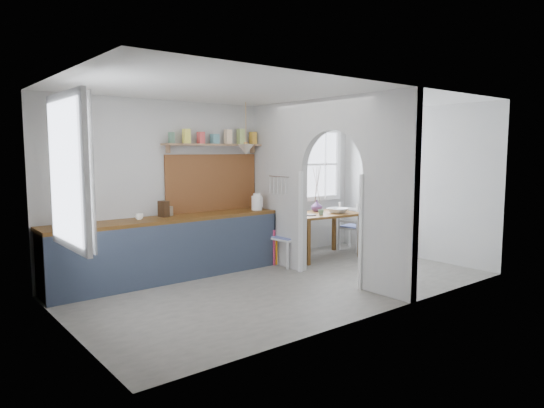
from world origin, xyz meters
TOP-DOWN VIEW (x-y plane):
  - floor at (0.00, 0.00)m, footprint 5.80×3.20m
  - ceiling at (0.00, 0.00)m, footprint 5.80×3.20m
  - walls at (0.00, 0.00)m, footprint 5.81×3.21m
  - partition at (0.70, 0.06)m, footprint 0.12×3.20m
  - kitchen_window at (-2.87, 0.00)m, footprint 0.10×1.16m
  - nook_window at (1.80, 1.56)m, footprint 1.76×0.10m
  - counter at (-1.13, 1.33)m, footprint 3.50×0.60m
  - sink at (-2.43, 1.30)m, footprint 0.40×0.40m
  - backsplash at (-0.20, 1.58)m, footprint 1.65×0.03m
  - shelf at (-0.20, 1.49)m, footprint 1.75×0.20m
  - pendant_lamp at (0.15, 1.15)m, footprint 0.26×0.26m
  - utensil_rail at (0.61, 0.90)m, footprint 0.02×0.50m
  - dining_table at (1.63, 0.95)m, footprint 1.33×0.97m
  - chair_left at (0.75, 0.85)m, footprint 0.46×0.46m
  - chair_right at (2.52, 1.02)m, footprint 0.48×0.48m
  - kettle at (0.40, 1.21)m, footprint 0.29×0.26m
  - mug_a at (-2.25, 1.28)m, footprint 0.11×0.11m
  - mug_b at (-1.54, 1.35)m, footprint 0.12×0.12m
  - knife_block at (-1.14, 1.40)m, footprint 0.13×0.16m
  - jar at (-1.01, 1.46)m, footprint 0.11×0.11m
  - towel_magenta at (0.58, 0.98)m, footprint 0.02×0.03m
  - towel_orange at (0.58, 0.92)m, footprint 0.02×0.03m
  - bowl at (1.85, 0.79)m, footprint 0.36×0.36m
  - table_cup at (1.42, 0.76)m, footprint 0.12×0.12m
  - plate at (1.27, 0.86)m, footprint 0.20×0.20m
  - vase at (1.71, 1.17)m, footprint 0.26×0.26m

SIDE VIEW (x-z plane):
  - floor at x=0.00m, z-range -0.01..0.01m
  - towel_orange at x=0.58m, z-range 0.03..0.47m
  - towel_magenta at x=0.58m, z-range -0.03..0.58m
  - dining_table at x=1.63m, z-range 0.00..0.78m
  - chair_right at x=2.52m, z-range 0.00..0.90m
  - counter at x=-1.13m, z-range 0.01..0.91m
  - chair_left at x=0.75m, z-range 0.00..0.94m
  - plate at x=1.27m, z-range 0.78..0.79m
  - bowl at x=1.85m, z-range 0.78..0.86m
  - table_cup at x=1.42m, z-range 0.78..0.87m
  - vase at x=1.71m, z-range 0.78..0.98m
  - sink at x=-2.43m, z-range 0.88..0.90m
  - mug_b at x=-1.54m, z-range 0.90..0.99m
  - mug_a at x=-2.25m, z-range 0.90..1.00m
  - jar at x=-1.01m, z-range 0.90..1.04m
  - knife_block at x=-1.14m, z-range 0.90..1.13m
  - kettle at x=0.40m, z-range 0.90..1.18m
  - walls at x=0.00m, z-range 0.00..2.60m
  - backsplash at x=-0.20m, z-range 0.90..1.80m
  - utensil_rail at x=0.61m, z-range 1.44..1.46m
  - partition at x=0.70m, z-range 0.15..2.75m
  - nook_window at x=1.80m, z-range 0.95..2.25m
  - kitchen_window at x=-2.87m, z-range 0.90..2.40m
  - pendant_lamp at x=0.15m, z-range 1.80..1.96m
  - shelf at x=-0.20m, z-range 1.90..2.11m
  - ceiling at x=0.00m, z-range 2.60..2.60m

